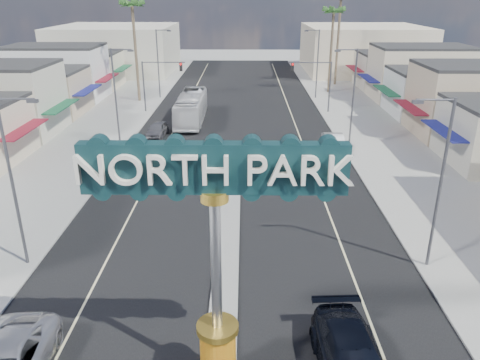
{
  "coord_description": "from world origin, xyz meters",
  "views": [
    {
      "loc": [
        0.92,
        -11.34,
        13.49
      ],
      "look_at": [
        0.69,
        12.88,
        3.73
      ],
      "focal_mm": 35.0,
      "sensor_mm": 36.0,
      "label": 1
    }
  ],
  "objects_px": {
    "traffic_signal_left": "(159,76)",
    "palm_right_far": "(341,0)",
    "traffic_signal_right": "(315,77)",
    "streetlight_l_far": "(159,60)",
    "car_parked_right": "(334,144)",
    "car_parked_left": "(157,130)",
    "streetlight_r_near": "(438,177)",
    "palm_right_mid": "(334,15)",
    "streetlight_l_mid": "(117,94)",
    "city_bus": "(191,108)",
    "gateway_sign": "(216,242)",
    "streetlight_r_far": "(316,60)",
    "streetlight_l_near": "(14,176)",
    "palm_left_far": "(132,9)",
    "streetlight_r_mid": "(352,94)"
  },
  "relations": [
    {
      "from": "gateway_sign",
      "to": "car_parked_left",
      "type": "bearing_deg",
      "value": 103.76
    },
    {
      "from": "streetlight_l_near",
      "to": "streetlight_r_mid",
      "type": "height_order",
      "value": "same"
    },
    {
      "from": "gateway_sign",
      "to": "streetlight_l_mid",
      "type": "bearing_deg",
      "value": 110.42
    },
    {
      "from": "streetlight_r_near",
      "to": "palm_right_far",
      "type": "relative_size",
      "value": 0.64
    },
    {
      "from": "gateway_sign",
      "to": "car_parked_right",
      "type": "height_order",
      "value": "gateway_sign"
    },
    {
      "from": "traffic_signal_right",
      "to": "streetlight_l_far",
      "type": "height_order",
      "value": "streetlight_l_far"
    },
    {
      "from": "streetlight_l_mid",
      "to": "palm_left_far",
      "type": "distance_m",
      "value": 21.16
    },
    {
      "from": "palm_left_far",
      "to": "car_parked_left",
      "type": "xyz_separation_m",
      "value": [
        5.21,
        -16.2,
        -10.78
      ]
    },
    {
      "from": "traffic_signal_right",
      "to": "car_parked_left",
      "type": "distance_m",
      "value": 20.12
    },
    {
      "from": "streetlight_r_far",
      "to": "car_parked_left",
      "type": "xyz_separation_m",
      "value": [
        -18.23,
        -18.2,
        -4.35
      ]
    },
    {
      "from": "streetlight_r_near",
      "to": "streetlight_l_near",
      "type": "bearing_deg",
      "value": 180.0
    },
    {
      "from": "streetlight_r_near",
      "to": "palm_right_far",
      "type": "height_order",
      "value": "palm_right_far"
    },
    {
      "from": "palm_left_far",
      "to": "gateway_sign",
      "type": "bearing_deg",
      "value": -74.85
    },
    {
      "from": "gateway_sign",
      "to": "palm_left_far",
      "type": "xyz_separation_m",
      "value": [
        -13.0,
        48.02,
        5.57
      ]
    },
    {
      "from": "streetlight_r_near",
      "to": "streetlight_r_far",
      "type": "height_order",
      "value": "same"
    },
    {
      "from": "streetlight_r_mid",
      "to": "palm_right_far",
      "type": "distance_m",
      "value": 33.14
    },
    {
      "from": "streetlight_l_near",
      "to": "palm_left_far",
      "type": "xyz_separation_m",
      "value": [
        -2.57,
        40.0,
        6.43
      ]
    },
    {
      "from": "palm_right_far",
      "to": "car_parked_left",
      "type": "height_order",
      "value": "palm_right_far"
    },
    {
      "from": "palm_left_far",
      "to": "streetlight_l_mid",
      "type": "bearing_deg",
      "value": -82.69
    },
    {
      "from": "traffic_signal_right",
      "to": "streetlight_l_near",
      "type": "distance_m",
      "value": 39.26
    },
    {
      "from": "gateway_sign",
      "to": "streetlight_l_near",
      "type": "xyz_separation_m",
      "value": [
        -10.43,
        8.02,
        -0.86
      ]
    },
    {
      "from": "streetlight_l_mid",
      "to": "palm_right_far",
      "type": "bearing_deg",
      "value": 51.52
    },
    {
      "from": "streetlight_l_near",
      "to": "palm_left_far",
      "type": "distance_m",
      "value": 40.59
    },
    {
      "from": "streetlight_r_near",
      "to": "palm_right_mid",
      "type": "distance_m",
      "value": 46.4
    },
    {
      "from": "traffic_signal_left",
      "to": "palm_right_far",
      "type": "xyz_separation_m",
      "value": [
        24.18,
        18.01,
        8.11
      ]
    },
    {
      "from": "gateway_sign",
      "to": "traffic_signal_right",
      "type": "distance_m",
      "value": 43.04
    },
    {
      "from": "car_parked_left",
      "to": "car_parked_right",
      "type": "height_order",
      "value": "car_parked_right"
    },
    {
      "from": "streetlight_l_near",
      "to": "streetlight_l_mid",
      "type": "relative_size",
      "value": 1.0
    },
    {
      "from": "palm_right_mid",
      "to": "car_parked_right",
      "type": "height_order",
      "value": "palm_right_mid"
    },
    {
      "from": "streetlight_r_mid",
      "to": "car_parked_left",
      "type": "relative_size",
      "value": 2.14
    },
    {
      "from": "traffic_signal_left",
      "to": "palm_left_far",
      "type": "distance_m",
      "value": 10.14
    },
    {
      "from": "traffic_signal_left",
      "to": "palm_left_far",
      "type": "height_order",
      "value": "palm_left_far"
    },
    {
      "from": "traffic_signal_left",
      "to": "streetlight_l_mid",
      "type": "height_order",
      "value": "streetlight_l_mid"
    },
    {
      "from": "traffic_signal_right",
      "to": "streetlight_l_mid",
      "type": "xyz_separation_m",
      "value": [
        -19.62,
        -13.99,
        0.79
      ]
    },
    {
      "from": "streetlight_l_far",
      "to": "car_parked_right",
      "type": "relative_size",
      "value": 1.86
    },
    {
      "from": "streetlight_l_far",
      "to": "city_bus",
      "type": "bearing_deg",
      "value": -66.18
    },
    {
      "from": "car_parked_left",
      "to": "city_bus",
      "type": "height_order",
      "value": "city_bus"
    },
    {
      "from": "traffic_signal_right",
      "to": "streetlight_r_mid",
      "type": "height_order",
      "value": "streetlight_r_mid"
    },
    {
      "from": "streetlight_l_mid",
      "to": "city_bus",
      "type": "distance_m",
      "value": 11.63
    },
    {
      "from": "palm_right_mid",
      "to": "city_bus",
      "type": "distance_m",
      "value": 25.92
    },
    {
      "from": "palm_left_far",
      "to": "palm_right_mid",
      "type": "bearing_deg",
      "value": 12.99
    },
    {
      "from": "traffic_signal_left",
      "to": "streetlight_l_near",
      "type": "distance_m",
      "value": 34.03
    },
    {
      "from": "traffic_signal_left",
      "to": "car_parked_left",
      "type": "relative_size",
      "value": 1.43
    },
    {
      "from": "gateway_sign",
      "to": "streetlight_l_mid",
      "type": "height_order",
      "value": "gateway_sign"
    },
    {
      "from": "palm_right_far",
      "to": "traffic_signal_left",
      "type": "bearing_deg",
      "value": -143.33
    },
    {
      "from": "gateway_sign",
      "to": "streetlight_r_far",
      "type": "bearing_deg",
      "value": 78.22
    },
    {
      "from": "streetlight_l_near",
      "to": "car_parked_left",
      "type": "relative_size",
      "value": 2.14
    },
    {
      "from": "traffic_signal_right",
      "to": "city_bus",
      "type": "bearing_deg",
      "value": -163.01
    },
    {
      "from": "car_parked_right",
      "to": "car_parked_left",
      "type": "bearing_deg",
      "value": 164.95
    },
    {
      "from": "traffic_signal_left",
      "to": "palm_right_mid",
      "type": "distance_m",
      "value": 26.01
    }
  ]
}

